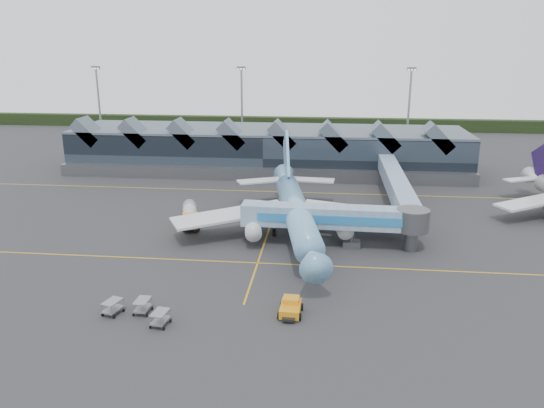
# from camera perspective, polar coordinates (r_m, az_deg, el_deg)

# --- Properties ---
(ground) EXTENTS (260.00, 260.00, 0.00)m
(ground) POSITION_cam_1_polar(r_m,az_deg,el_deg) (79.14, -0.78, -4.09)
(ground) COLOR #2D2D2F
(ground) RESTS_ON ground
(taxi_stripes) EXTENTS (120.00, 60.00, 0.01)m
(taxi_stripes) POSITION_cam_1_polar(r_m,az_deg,el_deg) (88.49, -0.00, -1.79)
(taxi_stripes) COLOR gold
(taxi_stripes) RESTS_ON ground
(tree_line_far) EXTENTS (260.00, 4.00, 4.00)m
(tree_line_far) POSITION_cam_1_polar(r_m,az_deg,el_deg) (185.46, 3.34, 8.67)
(tree_line_far) COLOR black
(tree_line_far) RESTS_ON ground
(terminal) EXTENTS (90.00, 22.25, 12.52)m
(terminal) POSITION_cam_1_polar(r_m,az_deg,el_deg) (123.76, -0.49, 5.95)
(terminal) COLOR black
(terminal) RESTS_ON ground
(light_masts) EXTENTS (132.40, 42.56, 22.45)m
(light_masts) POSITION_cam_1_polar(r_m,az_deg,el_deg) (137.60, 11.29, 9.94)
(light_masts) COLOR gray
(light_masts) RESTS_ON ground
(main_airliner) EXTENTS (37.75, 43.90, 14.14)m
(main_airliner) POSITION_cam_1_polar(r_m,az_deg,el_deg) (80.84, 2.53, -0.54)
(main_airliner) COLOR #618CC5
(main_airliner) RESTS_ON ground
(jet_bridge) EXTENTS (26.72, 4.67, 6.20)m
(jet_bridge) POSITION_cam_1_polar(r_m,az_deg,el_deg) (76.55, 7.82, -1.55)
(jet_bridge) COLOR #78A6C8
(jet_bridge) RESTS_ON ground
(fuel_truck) EXTENTS (4.64, 9.55, 3.20)m
(fuel_truck) POSITION_cam_1_polar(r_m,az_deg,el_deg) (87.20, -8.82, -1.04)
(fuel_truck) COLOR black
(fuel_truck) RESTS_ON ground
(pushback_tug) EXTENTS (2.64, 4.06, 1.76)m
(pushback_tug) POSITION_cam_1_polar(r_m,az_deg,el_deg) (58.75, 2.01, -11.07)
(pushback_tug) COLOR orange
(pushback_tug) RESTS_ON ground
(baggage_carts) EXTENTS (7.86, 4.77, 1.57)m
(baggage_carts) POSITION_cam_1_polar(r_m,az_deg,el_deg) (59.81, -14.19, -10.99)
(baggage_carts) COLOR gray
(baggage_carts) RESTS_ON ground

